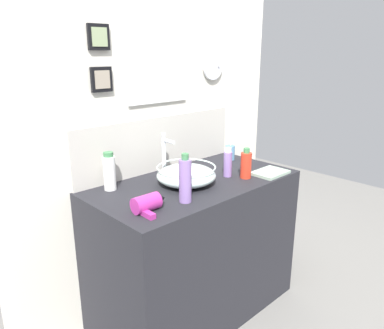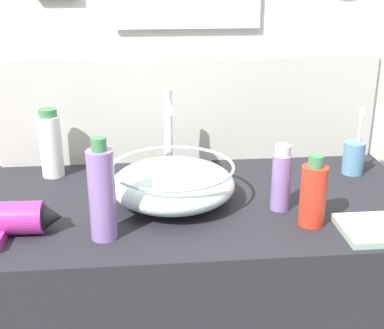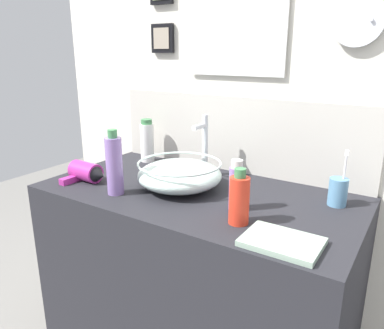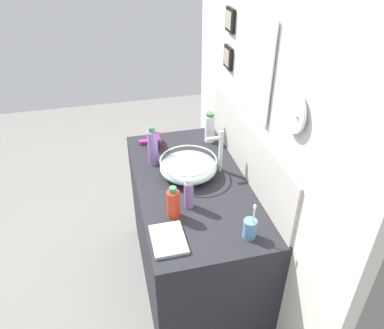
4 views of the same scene
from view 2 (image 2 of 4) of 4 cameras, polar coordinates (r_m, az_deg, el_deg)
name	(u,v)px [view 2 (image 2 of 4)]	position (r m, az deg, el deg)	size (l,w,h in m)	color
vanity_counter	(199,329)	(1.61, 0.79, -17.16)	(1.17, 0.61, 0.82)	#232328
back_panel	(188,51)	(1.62, -0.38, 11.97)	(1.93, 0.09, 2.30)	silver
glass_bowl_sink	(173,183)	(1.36, -2.06, -1.99)	(0.32, 0.32, 0.10)	silver
faucet	(169,130)	(1.49, -2.52, 3.74)	(0.02, 0.10, 0.25)	silver
hair_drier	(22,219)	(1.28, -17.72, -5.57)	(0.17, 0.13, 0.08)	#B22D8C
toothbrush_cup	(354,157)	(1.62, 16.86, 0.74)	(0.06, 0.06, 0.19)	#598CB2
shampoo_bottle	(281,179)	(1.34, 9.50, -1.56)	(0.05, 0.05, 0.17)	#8C6BB2
spray_bottle	(313,194)	(1.27, 12.80, -3.07)	(0.06, 0.06, 0.17)	red
soap_dispenser	(51,144)	(1.57, -14.83, 2.12)	(0.06, 0.06, 0.20)	white
lotion_bottle	(102,193)	(1.19, -9.59, -3.04)	(0.06, 0.06, 0.24)	#8C6BB2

